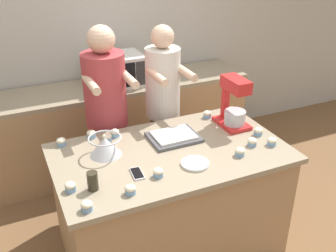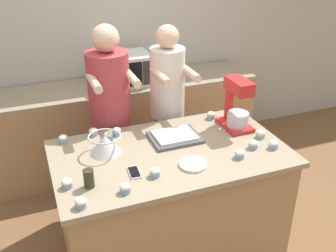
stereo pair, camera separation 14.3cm
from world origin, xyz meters
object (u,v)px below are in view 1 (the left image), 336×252
at_px(mixing_bowl, 105,145).
at_px(cupcake_11, 207,114).
at_px(baking_tray, 174,137).
at_px(person_left, 107,120).
at_px(person_right, 163,111).
at_px(cupcake_6, 70,187).
at_px(cupcake_1, 87,206).
at_px(cupcake_2, 107,137).
at_px(cupcake_9, 252,142).
at_px(small_plate, 195,164).
at_px(stand_mixer, 233,105).
at_px(cell_phone, 137,174).
at_px(cupcake_3, 240,152).
at_px(cupcake_12, 258,131).
at_px(cupcake_7, 115,133).
at_px(cupcake_10, 158,173).
at_px(cupcake_0, 61,142).
at_px(cupcake_4, 91,134).
at_px(cupcake_8, 130,189).
at_px(microwave_oven, 117,70).
at_px(drinking_glass, 93,181).
at_px(cupcake_5, 272,141).

distance_m(mixing_bowl, cupcake_11, 0.98).
height_order(baking_tray, cupcake_11, cupcake_11).
xyz_separation_m(person_left, person_right, (0.51, -0.00, -0.01)).
height_order(mixing_bowl, cupcake_6, mixing_bowl).
xyz_separation_m(mixing_bowl, baking_tray, (0.54, 0.01, -0.06)).
bearing_deg(cupcake_1, cupcake_2, 65.29).
relative_size(cupcake_9, cupcake_11, 1.00).
relative_size(small_plate, cupcake_11, 2.81).
relative_size(stand_mixer, mixing_bowl, 1.73).
relative_size(cell_phone, cupcake_11, 2.18).
height_order(cupcake_3, cupcake_9, same).
xyz_separation_m(person_left, baking_tray, (0.36, -0.53, 0.03)).
height_order(person_left, cupcake_6, person_left).
height_order(mixing_bowl, cupcake_3, mixing_bowl).
relative_size(small_plate, cupcake_12, 2.81).
bearing_deg(small_plate, cupcake_1, -167.82).
xyz_separation_m(cupcake_2, cupcake_7, (0.07, 0.05, 0.00)).
xyz_separation_m(cupcake_3, cupcake_12, (0.30, 0.20, 0.00)).
distance_m(stand_mixer, cupcake_10, 0.95).
xyz_separation_m(cell_phone, cupcake_6, (-0.43, -0.00, 0.03)).
bearing_deg(cupcake_7, cupcake_1, -117.81).
xyz_separation_m(mixing_bowl, cupcake_3, (0.85, -0.40, -0.04)).
height_order(cupcake_3, cupcake_6, same).
xyz_separation_m(cupcake_6, cupcake_7, (0.46, 0.56, 0.00)).
bearing_deg(cupcake_0, cupcake_4, 6.19).
height_order(person_left, baking_tray, person_left).
distance_m(mixing_bowl, cupcake_8, 0.50).
height_order(cupcake_1, cupcake_6, same).
distance_m(small_plate, cupcake_9, 0.51).
bearing_deg(cell_phone, cupcake_6, -179.77).
bearing_deg(cupcake_8, cupcake_7, 79.67).
bearing_deg(microwave_oven, stand_mixer, -64.44).
relative_size(person_left, cupcake_12, 24.42).
xyz_separation_m(cupcake_2, cupcake_9, (0.95, -0.51, 0.00)).
bearing_deg(person_left, small_plate, -69.75).
bearing_deg(cell_phone, small_plate, -7.83).
height_order(cupcake_10, cupcake_12, same).
relative_size(mixing_bowl, cupcake_9, 3.43).
distance_m(baking_tray, cupcake_7, 0.45).
bearing_deg(mixing_bowl, person_left, 72.49).
relative_size(cell_phone, cupcake_9, 2.18).
xyz_separation_m(drinking_glass, small_plate, (0.70, -0.01, -0.05)).
distance_m(mixing_bowl, cupcake_9, 1.07).
height_order(baking_tray, cupcake_5, cupcake_5).
relative_size(drinking_glass, cupcake_0, 1.77).
distance_m(cupcake_5, cupcake_9, 0.15).
xyz_separation_m(microwave_oven, cupcake_8, (-0.48, -1.73, -0.14)).
distance_m(cell_phone, cupcake_3, 0.74).
bearing_deg(cupcake_11, small_plate, -125.82).
bearing_deg(baking_tray, cupcake_2, 159.63).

